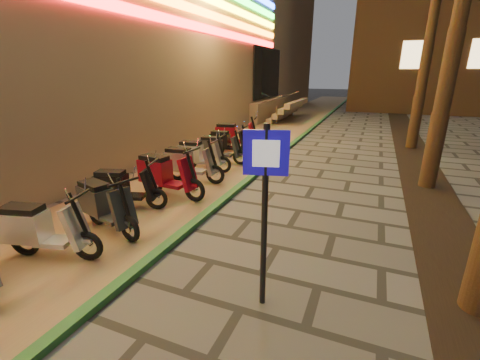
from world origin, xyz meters
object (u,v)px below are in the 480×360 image
at_px(pedestrian_sign, 265,195).
at_px(scooter_12, 233,135).
at_px(scooter_5, 103,205).
at_px(scooter_10, 218,148).
at_px(scooter_11, 226,142).
at_px(scooter_4, 40,229).
at_px(scooter_8, 187,163).
at_px(scooter_6, 122,187).
at_px(scooter_7, 164,174).
at_px(scooter_9, 199,155).

distance_m(pedestrian_sign, scooter_12, 8.81).
xyz_separation_m(scooter_5, scooter_10, (-0.13, 5.11, -0.02)).
bearing_deg(scooter_11, scooter_4, -94.39).
relative_size(scooter_4, scooter_8, 0.96).
xyz_separation_m(scooter_4, scooter_11, (-0.11, 7.29, -0.01)).
relative_size(scooter_5, scooter_11, 1.03).
bearing_deg(scooter_6, scooter_7, 51.03).
distance_m(scooter_5, scooter_7, 1.93).
bearing_deg(pedestrian_sign, scooter_11, 102.14).
bearing_deg(scooter_4, scooter_12, 76.55).
relative_size(scooter_10, scooter_11, 1.00).
bearing_deg(scooter_8, scooter_4, -97.70).
distance_m(pedestrian_sign, scooter_5, 3.67).
xyz_separation_m(scooter_10, scooter_11, (-0.18, 1.04, 0.00)).
xyz_separation_m(scooter_4, scooter_12, (-0.23, 8.18, 0.07)).
height_order(scooter_8, scooter_12, scooter_12).
xyz_separation_m(scooter_8, scooter_12, (-0.37, 3.96, 0.05)).
height_order(scooter_6, scooter_10, scooter_10).
height_order(scooter_11, scooter_12, scooter_12).
relative_size(scooter_8, scooter_12, 0.92).
bearing_deg(scooter_10, scooter_8, -93.30).
height_order(scooter_5, scooter_11, scooter_5).
bearing_deg(scooter_10, scooter_5, -93.86).
xyz_separation_m(scooter_4, scooter_6, (-0.20, 2.08, -0.02)).
height_order(scooter_8, scooter_10, scooter_8).
bearing_deg(scooter_5, scooter_4, -84.77).
xyz_separation_m(scooter_9, scooter_11, (-0.03, 2.07, -0.01)).
distance_m(scooter_5, scooter_12, 7.05).
bearing_deg(scooter_9, scooter_11, 85.49).
relative_size(scooter_4, scooter_12, 0.88).
xyz_separation_m(scooter_9, scooter_12, (-0.14, 2.96, 0.06)).
bearing_deg(scooter_8, scooter_10, 86.17).
relative_size(scooter_5, scooter_6, 1.06).
bearing_deg(scooter_10, scooter_7, -92.87).
bearing_deg(scooter_4, scooter_6, 80.36).
height_order(scooter_7, scooter_8, scooter_7).
relative_size(scooter_4, scooter_6, 1.04).
relative_size(pedestrian_sign, scooter_5, 1.41).
distance_m(scooter_4, scooter_6, 2.09).
bearing_deg(scooter_12, scooter_10, -94.05).
relative_size(scooter_11, scooter_12, 0.87).
height_order(scooter_6, scooter_9, scooter_9).
distance_m(pedestrian_sign, scooter_6, 4.34).
bearing_deg(pedestrian_sign, scooter_7, 125.18).
height_order(scooter_4, scooter_12, scooter_12).
xyz_separation_m(pedestrian_sign, scooter_8, (-3.49, 3.90, -1.00)).
distance_m(scooter_4, scooter_12, 8.18).
distance_m(scooter_4, scooter_7, 3.07).
bearing_deg(scooter_4, scooter_8, 73.08).
xyz_separation_m(pedestrian_sign, scooter_5, (-3.44, 0.82, -1.01)).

